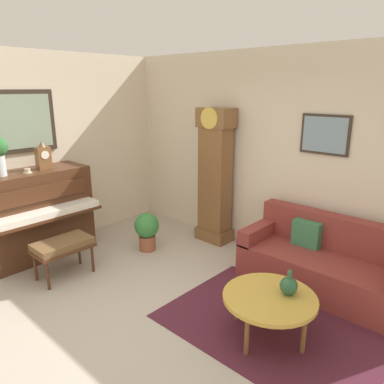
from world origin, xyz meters
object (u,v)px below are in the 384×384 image
at_px(mantel_clock, 43,157).
at_px(grandfather_clock, 215,180).
at_px(teacup, 27,171).
at_px(green_jug, 289,286).
at_px(piano, 36,214).
at_px(piano_bench, 63,246).
at_px(couch, 325,264).
at_px(potted_plant, 147,229).
at_px(coffee_table, 270,299).

bearing_deg(mantel_clock, grandfather_clock, 52.83).
bearing_deg(teacup, green_jug, 15.14).
bearing_deg(teacup, piano, 135.81).
bearing_deg(piano_bench, piano, 175.49).
bearing_deg(couch, potted_plant, -162.77).
height_order(mantel_clock, potted_plant, mantel_clock).
distance_m(teacup, green_jug, 3.51).
distance_m(piano_bench, potted_plant, 1.22).
bearing_deg(couch, teacup, -148.89).
bearing_deg(green_jug, couch, 94.51).
xyz_separation_m(piano, grandfather_clock, (1.45, 2.10, 0.35)).
bearing_deg(green_jug, potted_plant, 172.29).
distance_m(piano_bench, coffee_table, 2.59).
distance_m(mantel_clock, teacup, 0.32).
height_order(grandfather_clock, mantel_clock, grandfather_clock).
relative_size(coffee_table, mantel_clock, 2.32).
height_order(piano, piano_bench, piano).
bearing_deg(couch, piano_bench, -142.43).
relative_size(coffee_table, green_jug, 3.67).
relative_size(couch, potted_plant, 3.39).
bearing_deg(potted_plant, piano, -130.39).
distance_m(couch, coffee_table, 1.20).
bearing_deg(mantel_clock, green_jug, 10.50).
xyz_separation_m(piano_bench, green_jug, (2.60, 0.88, 0.11)).
distance_m(green_jug, potted_plant, 2.45).
relative_size(couch, green_jug, 7.92).
distance_m(coffee_table, teacup, 3.40).
relative_size(piano, potted_plant, 2.57).
relative_size(piano, grandfather_clock, 0.71).
bearing_deg(green_jug, piano_bench, -161.27).
height_order(couch, teacup, teacup).
xyz_separation_m(coffee_table, potted_plant, (-2.31, 0.47, -0.07)).
bearing_deg(piano, coffee_table, 11.57).
relative_size(teacup, green_jug, 0.48).
relative_size(piano_bench, couch, 0.37).
bearing_deg(green_jug, grandfather_clock, 146.59).
bearing_deg(teacup, mantel_clock, 106.48).
relative_size(piano, teacup, 12.41).
xyz_separation_m(grandfather_clock, mantel_clock, (-1.45, -1.91, 0.43)).
xyz_separation_m(mantel_clock, teacup, (0.08, -0.27, -0.15)).
height_order(piano_bench, mantel_clock, mantel_clock).
distance_m(couch, teacup, 3.89).
height_order(piano, mantel_clock, mantel_clock).
bearing_deg(couch, green_jug, -85.49).
bearing_deg(grandfather_clock, couch, -7.02).
height_order(piano_bench, grandfather_clock, grandfather_clock).
bearing_deg(potted_plant, coffee_table, -11.54).
xyz_separation_m(teacup, potted_plant, (0.89, 1.22, -0.93)).
relative_size(couch, teacup, 16.38).
bearing_deg(piano, green_jug, 13.53).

